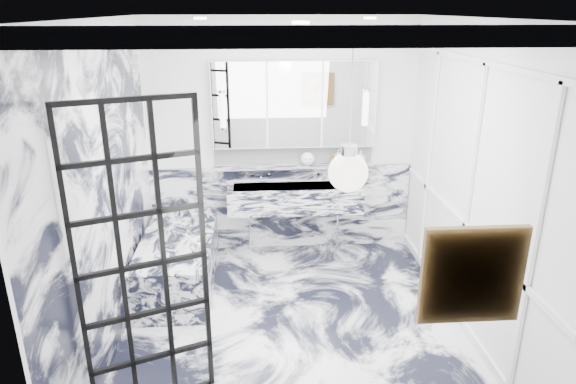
{
  "coord_description": "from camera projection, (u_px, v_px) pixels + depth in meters",
  "views": [
    {
      "loc": [
        -0.33,
        -4.17,
        2.88
      ],
      "look_at": [
        -0.01,
        0.5,
        1.19
      ],
      "focal_mm": 32.0,
      "sensor_mm": 36.0,
      "label": 1
    }
  ],
  "objects": [
    {
      "name": "floor",
      "position": [
        292.0,
        326.0,
        4.91
      ],
      "size": [
        3.6,
        3.6,
        0.0
      ],
      "primitive_type": "plane",
      "color": "silver",
      "rests_on": "ground"
    },
    {
      "name": "ceiling",
      "position": [
        293.0,
        18.0,
        3.96
      ],
      "size": [
        3.6,
        3.6,
        0.0
      ],
      "primitive_type": "plane",
      "rotation": [
        3.14,
        0.0,
        0.0
      ],
      "color": "white",
      "rests_on": "wall_back"
    },
    {
      "name": "wall_back",
      "position": [
        281.0,
        138.0,
        6.13
      ],
      "size": [
        3.6,
        0.0,
        3.6
      ],
      "primitive_type": "plane",
      "rotation": [
        1.57,
        0.0,
        0.0
      ],
      "color": "white",
      "rests_on": "floor"
    },
    {
      "name": "wall_front",
      "position": [
        319.0,
        300.0,
        2.75
      ],
      "size": [
        3.6,
        0.0,
        3.6
      ],
      "primitive_type": "plane",
      "rotation": [
        -1.57,
        0.0,
        0.0
      ],
      "color": "white",
      "rests_on": "floor"
    },
    {
      "name": "wall_left",
      "position": [
        104.0,
        193.0,
        4.33
      ],
      "size": [
        0.0,
        3.6,
        3.6
      ],
      "primitive_type": "plane",
      "rotation": [
        1.57,
        0.0,
        1.57
      ],
      "color": "white",
      "rests_on": "floor"
    },
    {
      "name": "wall_right",
      "position": [
        473.0,
        184.0,
        4.54
      ],
      "size": [
        0.0,
        3.6,
        3.6
      ],
      "primitive_type": "plane",
      "rotation": [
        1.57,
        0.0,
        -1.57
      ],
      "color": "white",
      "rests_on": "floor"
    },
    {
      "name": "marble_clad_back",
      "position": [
        282.0,
        207.0,
        6.4
      ],
      "size": [
        3.18,
        0.05,
        1.05
      ],
      "primitive_type": "cube",
      "color": "silver",
      "rests_on": "floor"
    },
    {
      "name": "marble_clad_left",
      "position": [
        107.0,
        199.0,
        4.35
      ],
      "size": [
        0.02,
        3.56,
        2.68
      ],
      "primitive_type": "cube",
      "color": "silver",
      "rests_on": "floor"
    },
    {
      "name": "panel_molding",
      "position": [
        469.0,
        195.0,
        4.57
      ],
      "size": [
        0.03,
        3.4,
        2.3
      ],
      "primitive_type": "cube",
      "color": "white",
      "rests_on": "floor"
    },
    {
      "name": "soap_bottle_a",
      "position": [
        348.0,
        156.0,
        6.16
      ],
      "size": [
        0.09,
        0.09,
        0.21
      ],
      "primitive_type": "imported",
      "rotation": [
        0.0,
        0.0,
        -0.09
      ],
      "color": "#8C5919",
      "rests_on": "ledge"
    },
    {
      "name": "soap_bottle_b",
      "position": [
        338.0,
        157.0,
        6.16
      ],
      "size": [
        0.09,
        0.09,
        0.19
      ],
      "primitive_type": "imported",
      "rotation": [
        0.0,
        0.0,
        0.11
      ],
      "color": "#4C4C51",
      "rests_on": "ledge"
    },
    {
      "name": "soap_bottle_c",
      "position": [
        360.0,
        157.0,
        6.18
      ],
      "size": [
        0.18,
        0.18,
        0.17
      ],
      "primitive_type": "imported",
      "rotation": [
        0.0,
        0.0,
        -0.43
      ],
      "color": "silver",
      "rests_on": "ledge"
    },
    {
      "name": "face_pot",
      "position": [
        308.0,
        159.0,
        6.14
      ],
      "size": [
        0.17,
        0.17,
        0.17
      ],
      "primitive_type": "sphere",
      "color": "white",
      "rests_on": "ledge"
    },
    {
      "name": "amber_bottle",
      "position": [
        331.0,
        160.0,
        6.17
      ],
      "size": [
        0.04,
        0.04,
        0.1
      ],
      "primitive_type": "cylinder",
      "color": "#8C5919",
      "rests_on": "ledge"
    },
    {
      "name": "flower_vase",
      "position": [
        199.0,
        255.0,
        4.98
      ],
      "size": [
        0.08,
        0.08,
        0.12
      ],
      "primitive_type": "cylinder",
      "color": "silver",
      "rests_on": "bathtub"
    },
    {
      "name": "crittall_door",
      "position": [
        143.0,
        266.0,
        3.6
      ],
      "size": [
        0.84,
        0.35,
        2.33
      ],
      "primitive_type": null,
      "rotation": [
        0.0,
        0.0,
        0.36
      ],
      "color": "black",
      "rests_on": "floor"
    },
    {
      "name": "artwork",
      "position": [
        472.0,
        275.0,
        2.81
      ],
      "size": [
        0.48,
        0.05,
        0.48
      ],
      "primitive_type": "cube",
      "color": "#C38814",
      "rests_on": "wall_front"
    },
    {
      "name": "pendant_light",
      "position": [
        348.0,
        172.0,
        3.06
      ],
      "size": [
        0.24,
        0.24,
        0.24
      ],
      "primitive_type": "sphere",
      "color": "white",
      "rests_on": "ceiling"
    },
    {
      "name": "trough_sink",
      "position": [
        295.0,
        198.0,
        6.13
      ],
      "size": [
        1.6,
        0.45,
        0.3
      ],
      "primitive_type": "cube",
      "color": "silver",
      "rests_on": "wall_back"
    },
    {
      "name": "ledge",
      "position": [
        294.0,
        167.0,
        6.17
      ],
      "size": [
        1.9,
        0.14,
        0.04
      ],
      "primitive_type": "cube",
      "color": "silver",
      "rests_on": "wall_back"
    },
    {
      "name": "subway_tile",
      "position": [
        294.0,
        154.0,
        6.19
      ],
      "size": [
        1.9,
        0.03,
        0.23
      ],
      "primitive_type": "cube",
      "color": "white",
      "rests_on": "wall_back"
    },
    {
      "name": "mirror_cabinet",
      "position": [
        294.0,
        104.0,
        5.92
      ],
      "size": [
        1.9,
        0.16,
        1.0
      ],
      "primitive_type": "cube",
      "color": "white",
      "rests_on": "wall_back"
    },
    {
      "name": "sconce_left",
      "position": [
        223.0,
        110.0,
        5.79
      ],
      "size": [
        0.07,
        0.07,
        0.4
      ],
      "primitive_type": "cylinder",
      "color": "white",
      "rests_on": "mirror_cabinet"
    },
    {
      "name": "sconce_right",
      "position": [
        366.0,
        108.0,
        5.9
      ],
      "size": [
        0.07,
        0.07,
        0.4
      ],
      "primitive_type": "cylinder",
      "color": "white",
      "rests_on": "mirror_cabinet"
    },
    {
      "name": "bathtub",
      "position": [
        179.0,
        261.0,
        5.58
      ],
      "size": [
        0.75,
        1.65,
        0.55
      ],
      "primitive_type": "cube",
      "color": "silver",
      "rests_on": "floor"
    }
  ]
}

